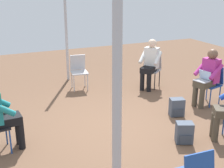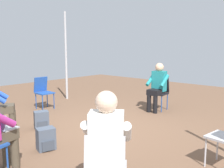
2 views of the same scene
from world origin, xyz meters
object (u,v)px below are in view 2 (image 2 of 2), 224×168
(person_in_white, at_px, (107,141))
(backpack_near_laptop_user, at_px, (41,121))
(backpack_by_empty_chair, at_px, (46,140))
(chair_northwest, at_px, (106,167))
(person_in_teal, at_px, (157,84))
(chair_east, at_px, (43,90))
(chair_south, at_px, (160,91))

(person_in_white, bearing_deg, backpack_near_laptop_user, 123.60)
(person_in_white, xyz_separation_m, backpack_by_empty_chair, (1.71, -0.36, -0.54))
(chair_northwest, distance_m, backpack_near_laptop_user, 2.99)
(person_in_teal, bearing_deg, chair_east, 33.08)
(chair_south, bearing_deg, person_in_white, 109.19)
(chair_south, xyz_separation_m, chair_east, (2.37, 2.03, 0.00))
(chair_east, xyz_separation_m, backpack_by_empty_chair, (-2.40, 1.49, -0.34))
(chair_south, bearing_deg, chair_northwest, 109.71)
(backpack_by_empty_chair, bearing_deg, backpack_near_laptop_user, -28.59)
(backpack_near_laptop_user, bearing_deg, chair_northwest, 159.78)
(chair_northwest, bearing_deg, backpack_near_laptop_user, 121.83)
(chair_south, height_order, person_in_teal, person_in_teal)
(backpack_near_laptop_user, bearing_deg, chair_south, -107.72)
(person_in_white, height_order, backpack_near_laptop_user, person_in_white)
(chair_south, relative_size, backpack_by_empty_chair, 2.36)
(person_in_teal, xyz_separation_m, person_in_white, (-1.72, 3.72, 0.00))
(person_in_teal, height_order, backpack_by_empty_chair, person_in_teal)
(chair_northwest, xyz_separation_m, chair_east, (4.21, -1.99, 0.00))
(person_in_teal, bearing_deg, backpack_by_empty_chair, 85.31)
(person_in_white, bearing_deg, chair_northwest, -90.00)
(person_in_white, bearing_deg, backpack_by_empty_chair, 130.06)
(chair_south, relative_size, person_in_white, 0.69)
(chair_south, relative_size, person_in_teal, 0.69)
(chair_south, relative_size, chair_east, 1.00)
(backpack_near_laptop_user, relative_size, backpack_by_empty_chair, 1.00)
(chair_east, bearing_deg, person_in_white, 68.04)
(chair_northwest, bearing_deg, chair_south, 76.62)
(chair_east, xyz_separation_m, backpack_near_laptop_user, (-1.42, 0.96, -0.34))
(chair_east, bearing_deg, chair_northwest, 67.08)
(backpack_by_empty_chair, bearing_deg, chair_south, -89.60)
(chair_northwest, height_order, chair_east, same)
(chair_east, relative_size, backpack_near_laptop_user, 2.36)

